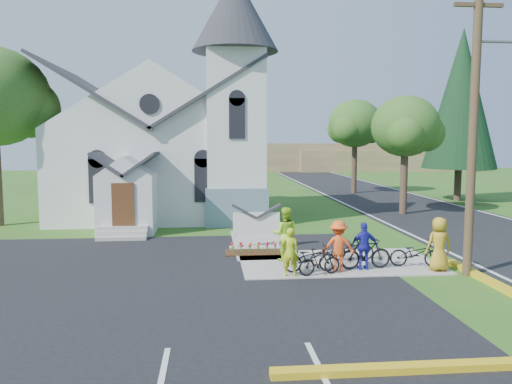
{
  "coord_description": "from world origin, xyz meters",
  "views": [
    {
      "loc": [
        -3.08,
        -16.78,
        4.4
      ],
      "look_at": [
        -1.05,
        5.0,
        2.14
      ],
      "focal_mm": 35.0,
      "sensor_mm": 36.0,
      "label": 1
    }
  ],
  "objects": [
    {
      "name": "cyclist_3",
      "position": [
        1.18,
        -0.76,
        0.9
      ],
      "size": [
        1.17,
        0.76,
        1.71
      ],
      "primitive_type": "imported",
      "rotation": [
        0.0,
        0.0,
        3.02
      ],
      "color": "#FB541B",
      "rests_on": "sidewalk"
    },
    {
      "name": "flower_bed",
      "position": [
        -1.2,
        2.3,
        0.04
      ],
      "size": [
        2.6,
        1.1,
        0.07
      ],
      "primitive_type": "cube",
      "color": "#39230F",
      "rests_on": "ground"
    },
    {
      "name": "conifer",
      "position": [
        15.0,
        18.0,
        7.39
      ],
      "size": [
        5.2,
        5.2,
        12.4
      ],
      "color": "#3C2C20",
      "rests_on": "ground"
    },
    {
      "name": "bike_0",
      "position": [
        0.22,
        -0.79,
        0.52
      ],
      "size": [
        1.83,
        0.71,
        0.95
      ],
      "primitive_type": "imported",
      "rotation": [
        0.0,
        0.0,
        1.61
      ],
      "color": "black",
      "rests_on": "sidewalk"
    },
    {
      "name": "road",
      "position": [
        10.0,
        15.0,
        0.01
      ],
      "size": [
        8.0,
        90.0,
        0.02
      ],
      "primitive_type": "cube",
      "color": "black",
      "rests_on": "ground"
    },
    {
      "name": "tree_road_near",
      "position": [
        8.5,
        12.0,
        5.21
      ],
      "size": [
        4.0,
        4.0,
        7.05
      ],
      "color": "#3C2C20",
      "rests_on": "ground"
    },
    {
      "name": "cyclist_4",
      "position": [
        4.54,
        -1.03,
        0.96
      ],
      "size": [
        0.94,
        0.66,
        1.82
      ],
      "primitive_type": "imported",
      "rotation": [
        0.0,
        0.0,
        3.24
      ],
      "color": "gold",
      "rests_on": "sidewalk"
    },
    {
      "name": "tree_road_mid",
      "position": [
        9.0,
        24.0,
        5.78
      ],
      "size": [
        4.4,
        4.4,
        7.8
      ],
      "color": "#3C2C20",
      "rests_on": "ground"
    },
    {
      "name": "church_sign",
      "position": [
        -1.2,
        3.2,
        1.03
      ],
      "size": [
        2.2,
        0.4,
        1.7
      ],
      "color": "#A29E93",
      "rests_on": "ground"
    },
    {
      "name": "utility_pole",
      "position": [
        5.36,
        -1.5,
        5.4
      ],
      "size": [
        3.45,
        0.28,
        10.0
      ],
      "color": "#423121",
      "rests_on": "ground"
    },
    {
      "name": "bike_2",
      "position": [
        2.1,
        0.72,
        0.47
      ],
      "size": [
        1.59,
        0.56,
        0.83
      ],
      "primitive_type": "imported",
      "rotation": [
        0.0,
        0.0,
        1.57
      ],
      "color": "black",
      "rests_on": "sidewalk"
    },
    {
      "name": "cyclist_1",
      "position": [
        -0.37,
        0.9,
        1.03
      ],
      "size": [
        1.08,
        0.91,
        1.96
      ],
      "primitive_type": "imported",
      "rotation": [
        0.0,
        0.0,
        2.95
      ],
      "color": "#A4E02A",
      "rests_on": "sidewalk"
    },
    {
      "name": "church",
      "position": [
        -5.48,
        12.48,
        5.25
      ],
      "size": [
        12.35,
        12.0,
        13.0
      ],
      "color": "white",
      "rests_on": "ground"
    },
    {
      "name": "cyclist_0",
      "position": [
        -0.52,
        -1.2,
        0.84
      ],
      "size": [
        0.64,
        0.5,
        1.58
      ],
      "primitive_type": "imported",
      "rotation": [
        0.0,
        0.0,
        2.92
      ],
      "color": "#A8C216",
      "rests_on": "sidewalk"
    },
    {
      "name": "bike_4",
      "position": [
        4.0,
        -0.44,
        0.52
      ],
      "size": [
        1.85,
        0.89,
        0.93
      ],
      "primitive_type": "imported",
      "rotation": [
        0.0,
        0.0,
        1.41
      ],
      "color": "black",
      "rests_on": "sidewalk"
    },
    {
      "name": "bike_3",
      "position": [
        2.17,
        -0.59,
        0.59
      ],
      "size": [
        1.83,
        0.66,
        1.08
      ],
      "primitive_type": "imported",
      "rotation": [
        0.0,
        0.0,
        1.66
      ],
      "color": "black",
      "rests_on": "sidewalk"
    },
    {
      "name": "cyclist_2",
      "position": [
        2.1,
        -0.65,
        0.86
      ],
      "size": [
        0.95,
        0.39,
        1.61
      ],
      "primitive_type": "imported",
      "rotation": [
        0.0,
        0.0,
        3.14
      ],
      "color": "#2021A4",
      "rests_on": "sidewalk"
    },
    {
      "name": "parking_lot",
      "position": [
        -7.0,
        -2.0,
        0.01
      ],
      "size": [
        20.0,
        16.0,
        0.02
      ],
      "primitive_type": "cube",
      "color": "black",
      "rests_on": "ground"
    },
    {
      "name": "distant_hills",
      "position": [
        3.36,
        56.33,
        2.17
      ],
      "size": [
        61.0,
        10.0,
        5.6
      ],
      "color": "brown",
      "rests_on": "ground"
    },
    {
      "name": "ground",
      "position": [
        0.0,
        0.0,
        0.0
      ],
      "size": [
        120.0,
        120.0,
        0.0
      ],
      "primitive_type": "plane",
      "color": "#31601B",
      "rests_on": "ground"
    },
    {
      "name": "sidewalk",
      "position": [
        1.5,
        0.5,
        0.03
      ],
      "size": [
        7.0,
        4.0,
        0.05
      ],
      "primitive_type": "cube",
      "color": "#A29E93",
      "rests_on": "ground"
    },
    {
      "name": "bike_1",
      "position": [
        0.44,
        -1.2,
        0.49
      ],
      "size": [
        1.54,
        0.76,
        0.89
      ],
      "primitive_type": "imported",
      "rotation": [
        0.0,
        0.0,
        1.81
      ],
      "color": "black",
      "rests_on": "sidewalk"
    }
  ]
}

